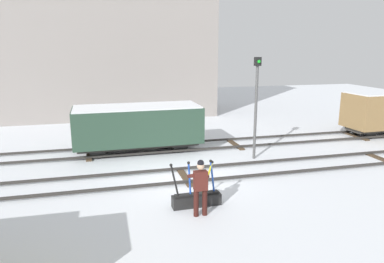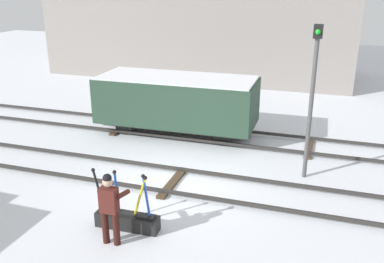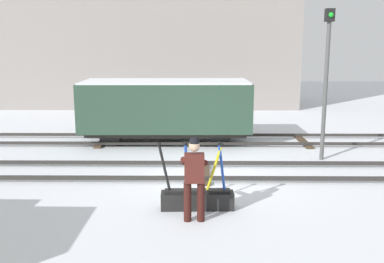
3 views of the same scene
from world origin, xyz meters
The scene contains 7 objects.
ground_plane centered at (0.00, 0.00, 0.00)m, with size 60.00×60.00×0.00m, color silver.
track_main_line centered at (0.00, 0.00, 0.11)m, with size 44.00×1.94×0.18m.
track_siding_near centered at (0.00, 3.91, 0.11)m, with size 44.00×1.94×0.18m.
switch_lever_frame centered at (-0.21, -2.46, 0.25)m, with size 1.60×0.40×1.45m.
rail_worker centered at (-0.27, -3.09, 0.94)m, with size 0.54×0.66×1.69m.
signal_post centered at (3.52, 1.62, 2.64)m, with size 0.24×0.32×4.38m.
freight_car_far_end centered at (-1.29, 3.91, 1.27)m, with size 5.78×2.37×2.17m.
Camera 2 is at (3.88, -10.16, 5.51)m, focal length 39.78 mm.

